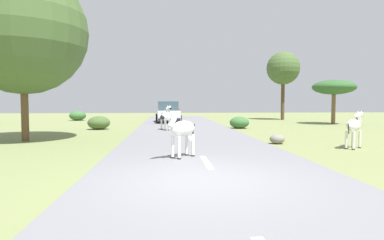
# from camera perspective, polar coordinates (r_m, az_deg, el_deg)

# --- Properties ---
(ground_plane) EXTENTS (90.00, 90.00, 0.00)m
(ground_plane) POSITION_cam_1_polar(r_m,az_deg,el_deg) (7.08, 2.08, -10.94)
(ground_plane) COLOR olive
(road) EXTENTS (6.00, 64.00, 0.05)m
(road) POSITION_cam_1_polar(r_m,az_deg,el_deg) (7.12, 4.62, -10.66)
(road) COLOR slate
(road) RESTS_ON ground_plane
(lane_markings) EXTENTS (0.16, 56.00, 0.01)m
(lane_markings) POSITION_cam_1_polar(r_m,az_deg,el_deg) (6.16, 6.13, -12.61)
(lane_markings) COLOR silver
(lane_markings) RESTS_ON road
(zebra_0) EXTENTS (0.78, 1.54, 1.51)m
(zebra_0) POSITION_cam_1_polar(r_m,az_deg,el_deg) (19.34, -4.67, 0.87)
(zebra_0) COLOR silver
(zebra_0) RESTS_ON road
(zebra_1) EXTENTS (1.27, 1.11, 1.42)m
(zebra_1) POSITION_cam_1_polar(r_m,az_deg,el_deg) (13.41, 26.83, -0.93)
(zebra_1) COLOR silver
(zebra_1) RESTS_ON ground_plane
(zebra_2) EXTENTS (1.19, 1.24, 1.44)m
(zebra_2) POSITION_cam_1_polar(r_m,az_deg,el_deg) (9.68, -1.93, -1.66)
(zebra_2) COLOR silver
(zebra_2) RESTS_ON road
(car_0) EXTENTS (2.14, 4.40, 1.74)m
(car_0) POSITION_cam_1_polar(r_m,az_deg,el_deg) (35.31, -3.90, 1.75)
(car_0) COLOR red
(car_0) RESTS_ON road
(car_1) EXTENTS (2.17, 4.42, 1.74)m
(car_1) POSITION_cam_1_polar(r_m,az_deg,el_deg) (27.14, -4.29, 1.32)
(car_1) COLOR silver
(car_1) RESTS_ON road
(tree_0) EXTENTS (3.28, 3.28, 3.47)m
(tree_0) POSITION_cam_1_polar(r_m,az_deg,el_deg) (27.54, 23.87, 5.29)
(tree_0) COLOR brown
(tree_0) RESTS_ON ground_plane
(tree_1) EXTENTS (3.17, 3.17, 6.60)m
(tree_1) POSITION_cam_1_polar(r_m,az_deg,el_deg) (32.71, 15.87, 8.76)
(tree_1) COLOR #4C3823
(tree_1) RESTS_ON ground_plane
(tree_3) EXTENTS (5.51, 5.51, 7.58)m
(tree_3) POSITION_cam_1_polar(r_m,az_deg,el_deg) (16.23, -27.85, 13.79)
(tree_3) COLOR brown
(tree_3) RESTS_ON ground_plane
(bush_0) EXTENTS (1.53, 1.37, 0.92)m
(bush_0) POSITION_cam_1_polar(r_m,az_deg,el_deg) (32.11, -19.62, 0.73)
(bush_0) COLOR #386633
(bush_0) RESTS_ON ground_plane
(bush_1) EXTENTS (1.28, 1.16, 0.77)m
(bush_1) POSITION_cam_1_polar(r_m,az_deg,el_deg) (21.40, 8.40, -0.45)
(bush_1) COLOR #386633
(bush_1) RESTS_ON ground_plane
(bush_2) EXTENTS (1.40, 1.26, 0.84)m
(bush_2) POSITION_cam_1_polar(r_m,az_deg,el_deg) (21.19, -16.20, -0.48)
(bush_2) COLOR #425B2D
(bush_2) RESTS_ON ground_plane
(rock_0) EXTENTS (0.43, 0.34, 0.31)m
(rock_0) POSITION_cam_1_polar(r_m,az_deg,el_deg) (29.30, -16.12, -0.02)
(rock_0) COLOR gray
(rock_0) RESTS_ON ground_plane
(rock_1) EXTENTS (0.62, 0.55, 0.40)m
(rock_1) POSITION_cam_1_polar(r_m,az_deg,el_deg) (13.79, 14.87, -3.28)
(rock_1) COLOR gray
(rock_1) RESTS_ON ground_plane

